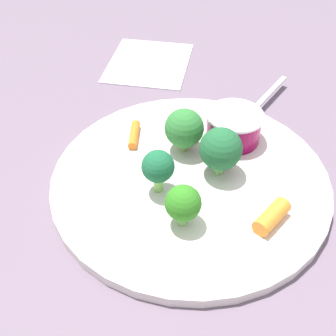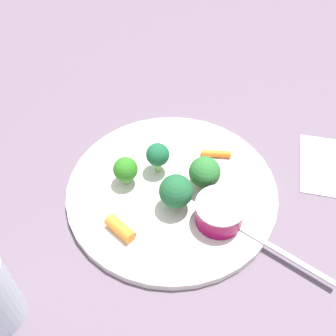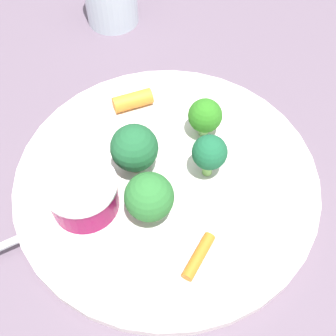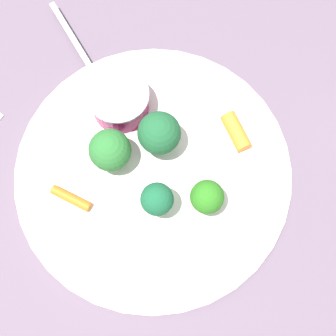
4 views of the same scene
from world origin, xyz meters
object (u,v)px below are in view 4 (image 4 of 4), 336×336
at_px(broccoli_floret_1, 159,133).
at_px(broccoli_floret_0, 110,150).
at_px(broccoli_floret_2, 207,197).
at_px(carrot_stick_1, 236,132).
at_px(broccoli_floret_3, 157,199).
at_px(fork, 85,58).
at_px(plate, 153,172).
at_px(carrot_stick_0, 71,198).
at_px(sauce_cup, 120,101).

bearing_deg(broccoli_floret_1, broccoli_floret_0, 63.97).
bearing_deg(broccoli_floret_2, carrot_stick_1, -69.50).
distance_m(broccoli_floret_3, fork, 0.20).
xyz_separation_m(broccoli_floret_3, carrot_stick_1, (-0.00, -0.12, -0.02)).
distance_m(plate, fork, 0.16).
height_order(broccoli_floret_3, carrot_stick_0, broccoli_floret_3).
height_order(broccoli_floret_1, broccoli_floret_2, broccoli_floret_1).
relative_size(broccoli_floret_3, carrot_stick_1, 1.16).
relative_size(sauce_cup, carrot_stick_1, 1.54).
bearing_deg(broccoli_floret_3, carrot_stick_0, 39.93).
xyz_separation_m(sauce_cup, fork, (0.08, -0.01, -0.02)).
relative_size(carrot_stick_0, carrot_stick_1, 1.04).
bearing_deg(broccoli_floret_0, broccoli_floret_3, 177.64).
xyz_separation_m(broccoli_floret_2, fork, (0.22, -0.03, -0.03)).
xyz_separation_m(broccoli_floret_0, broccoli_floret_1, (-0.02, -0.05, 0.00)).
distance_m(broccoli_floret_1, broccoli_floret_3, 0.07).
xyz_separation_m(broccoli_floret_3, fork, (0.19, -0.07, -0.03)).
height_order(broccoli_floret_1, carrot_stick_0, broccoli_floret_1).
distance_m(plate, broccoli_floret_0, 0.06).
distance_m(sauce_cup, broccoli_floret_0, 0.06).
xyz_separation_m(broccoli_floret_0, broccoli_floret_3, (-0.07, 0.00, 0.00)).
relative_size(broccoli_floret_0, carrot_stick_1, 1.22).
height_order(plate, carrot_stick_1, carrot_stick_1).
distance_m(broccoli_floret_2, fork, 0.22).
bearing_deg(plate, fork, -14.67).
bearing_deg(broccoli_floret_2, sauce_cup, -5.27).
relative_size(sauce_cup, carrot_stick_0, 1.48).
xyz_separation_m(sauce_cup, broccoli_floret_1, (-0.06, 0.00, 0.01)).
height_order(broccoli_floret_0, broccoli_floret_3, broccoli_floret_0).
distance_m(broccoli_floret_1, broccoli_floret_2, 0.08).
bearing_deg(fork, broccoli_floret_2, 173.00).
bearing_deg(fork, carrot_stick_0, 133.25).
bearing_deg(sauce_cup, plate, 161.14).
xyz_separation_m(plate, broccoli_floret_0, (0.04, 0.02, 0.04)).
bearing_deg(broccoli_floret_3, broccoli_floret_2, -130.92).
distance_m(sauce_cup, carrot_stick_0, 0.12).
distance_m(broccoli_floret_3, carrot_stick_1, 0.12).
xyz_separation_m(broccoli_floret_1, carrot_stick_1, (-0.05, -0.07, -0.02)).
distance_m(plate, broccoli_floret_1, 0.05).
xyz_separation_m(sauce_cup, broccoli_floret_3, (-0.11, 0.05, 0.01)).
bearing_deg(carrot_stick_0, broccoli_floret_2, -136.83).
height_order(sauce_cup, carrot_stick_0, sauce_cup).
bearing_deg(broccoli_floret_1, plate, 121.65).
bearing_deg(carrot_stick_0, plate, -114.75).
height_order(plate, fork, fork).
distance_m(broccoli_floret_0, broccoli_floret_3, 0.07).
height_order(carrot_stick_1, fork, carrot_stick_1).
relative_size(plate, broccoli_floret_3, 5.98).
height_order(carrot_stick_0, fork, carrot_stick_0).
distance_m(broccoli_floret_0, broccoli_floret_1, 0.05).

